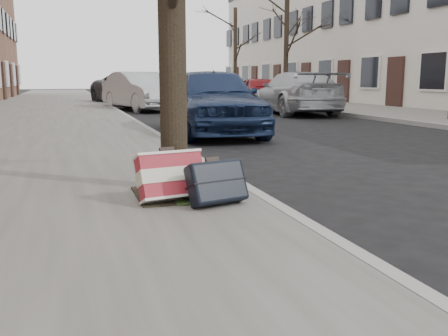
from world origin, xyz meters
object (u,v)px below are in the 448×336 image
object	(u,v)px
suitcase_navy	(217,182)
car_near_front	(212,100)
car_near_mid	(141,91)
suitcase_red	(171,177)

from	to	relation	value
suitcase_navy	car_near_front	size ratio (longest dim) A/B	0.12
car_near_front	car_near_mid	size ratio (longest dim) A/B	0.98
car_near_mid	suitcase_navy	bearing A→B (deg)	-110.75
suitcase_red	car_near_front	bearing A→B (deg)	60.18
suitcase_red	suitcase_navy	size ratio (longest dim) A/B	1.13
suitcase_red	car_near_front	xyz separation A→B (m)	(2.22, 6.36, 0.41)
suitcase_red	car_near_front	world-z (taller)	car_near_front
suitcase_red	car_near_mid	distance (m)	15.38
suitcase_navy	car_near_mid	distance (m)	15.59
suitcase_red	car_near_mid	size ratio (longest dim) A/B	0.13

